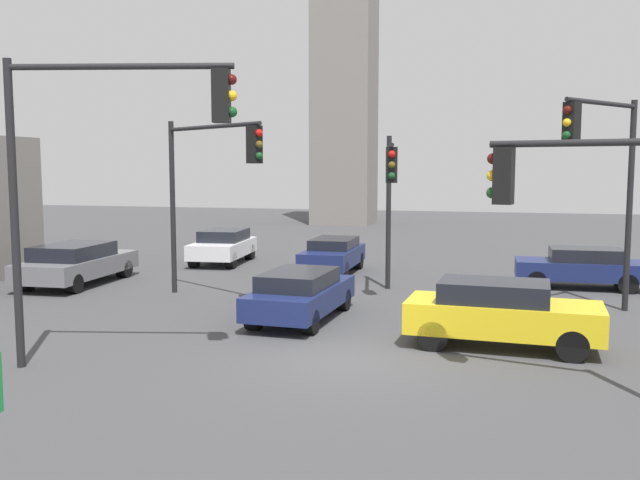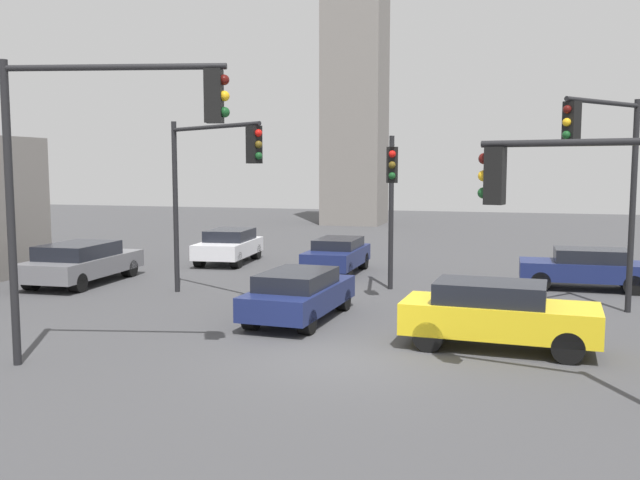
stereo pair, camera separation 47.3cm
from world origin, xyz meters
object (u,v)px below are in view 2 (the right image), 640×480
at_px(traffic_light_3, 104,146).
at_px(car_7, 229,245).
at_px(car_6, 497,313).
at_px(traffic_light_0, 211,170).
at_px(car_4, 299,293).
at_px(car_0, 337,254).
at_px(traffic_light_1, 605,161).
at_px(traffic_light_2, 392,184).
at_px(traffic_light_4, 574,209).
at_px(car_1, 82,262).
at_px(car_5, 586,268).

xyz_separation_m(traffic_light_3, car_7, (-3.73, 14.32, -3.61)).
bearing_deg(car_6, car_7, 138.66).
bearing_deg(traffic_light_0, car_4, 3.72).
bearing_deg(car_0, traffic_light_3, -5.81).
bearing_deg(car_7, traffic_light_3, 9.40).
distance_m(car_0, car_4, 7.92).
height_order(car_0, car_6, car_6).
xyz_separation_m(traffic_light_1, car_4, (-7.47, -2.26, -3.40)).
bearing_deg(car_4, traffic_light_2, -21.47).
distance_m(traffic_light_0, traffic_light_1, 10.71).
relative_size(traffic_light_1, car_4, 1.32).
distance_m(traffic_light_0, traffic_light_4, 11.38).
bearing_deg(traffic_light_2, traffic_light_1, 64.81).
xyz_separation_m(traffic_light_0, car_7, (-2.82, 7.61, -3.12)).
height_order(traffic_light_1, traffic_light_3, traffic_light_3).
relative_size(traffic_light_2, traffic_light_3, 0.82).
bearing_deg(traffic_light_2, car_1, -97.83).
distance_m(traffic_light_1, car_7, 15.60).
bearing_deg(car_1, traffic_light_0, -108.09).
bearing_deg(car_7, car_6, 40.39).
bearing_deg(traffic_light_4, traffic_light_0, -20.05).
height_order(traffic_light_2, car_1, traffic_light_2).
relative_size(traffic_light_0, car_6, 1.27).
bearing_deg(car_0, car_4, 7.38).
distance_m(car_4, car_6, 5.22).
height_order(traffic_light_0, traffic_light_4, traffic_light_0).
xyz_separation_m(car_0, car_4, (1.04, -7.85, -0.01)).
xyz_separation_m(traffic_light_0, car_1, (-5.60, 1.58, -3.12)).
height_order(traffic_light_2, car_5, traffic_light_2).
height_order(traffic_light_0, car_1, traffic_light_0).
relative_size(traffic_light_1, car_0, 1.42).
relative_size(car_4, car_7, 1.04).
bearing_deg(traffic_light_1, traffic_light_2, -67.78).
height_order(car_0, car_1, car_1).
height_order(traffic_light_3, car_7, traffic_light_3).
bearing_deg(car_6, traffic_light_2, 125.04).
bearing_deg(traffic_light_3, traffic_light_0, 85.28).
xyz_separation_m(car_4, car_5, (7.53, 6.82, 0.01)).
bearing_deg(car_5, car_1, 11.34).
distance_m(car_6, car_7, 15.45).
xyz_separation_m(car_5, car_7, (-13.57, 2.48, 0.03)).
relative_size(traffic_light_4, car_6, 1.07).
bearing_deg(car_5, traffic_light_1, 88.31).
height_order(traffic_light_2, car_7, traffic_light_2).
height_order(car_4, car_5, car_5).
relative_size(traffic_light_0, traffic_light_2, 1.08).
bearing_deg(car_6, traffic_light_4, -64.63).
bearing_deg(traffic_light_4, traffic_light_1, -86.66).
relative_size(traffic_light_4, car_0, 1.13).
height_order(traffic_light_4, car_0, traffic_light_4).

